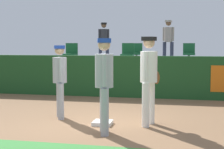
% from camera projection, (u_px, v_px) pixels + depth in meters
% --- Properties ---
extents(ground_plane, '(60.00, 60.00, 0.00)m').
position_uv_depth(ground_plane, '(92.00, 126.00, 7.21)').
color(ground_plane, '#846042').
extents(first_base, '(0.40, 0.40, 0.08)m').
position_uv_depth(first_base, '(103.00, 123.00, 7.28)').
color(first_base, white).
rests_on(first_base, ground_plane).
extents(player_fielder_home, '(0.46, 0.55, 1.89)m').
position_uv_depth(player_fielder_home, '(149.00, 75.00, 7.15)').
color(player_fielder_home, white).
rests_on(player_fielder_home, ground_plane).
extents(player_runner_visitor, '(0.43, 0.50, 1.84)m').
position_uv_depth(player_runner_visitor, '(104.00, 79.00, 6.48)').
color(player_runner_visitor, '#9EA3AD').
rests_on(player_runner_visitor, ground_plane).
extents(player_coach_visitor, '(0.43, 0.44, 1.70)m').
position_uv_depth(player_coach_visitor, '(60.00, 76.00, 7.86)').
color(player_coach_visitor, '#9EA3AD').
rests_on(player_coach_visitor, ground_plane).
extents(field_wall, '(18.00, 0.26, 1.35)m').
position_uv_depth(field_wall, '(124.00, 76.00, 11.04)').
color(field_wall, '#19471E').
rests_on(field_wall, ground_plane).
extents(bleacher_platform, '(18.00, 4.80, 0.93)m').
position_uv_depth(bleacher_platform, '(134.00, 76.00, 13.56)').
color(bleacher_platform, '#59595E').
rests_on(bleacher_platform, ground_plane).
extents(seat_front_left, '(0.47, 0.44, 0.84)m').
position_uv_depth(seat_front_left, '(71.00, 53.00, 12.84)').
color(seat_front_left, '#4C4C51').
rests_on(seat_front_left, bleacher_platform).
extents(seat_front_center, '(0.45, 0.44, 0.84)m').
position_uv_depth(seat_front_center, '(128.00, 53.00, 12.40)').
color(seat_front_center, '#4C4C51').
rests_on(seat_front_center, bleacher_platform).
extents(seat_back_right, '(0.47, 0.44, 0.84)m').
position_uv_depth(seat_back_right, '(189.00, 52.00, 13.70)').
color(seat_back_right, '#4C4C51').
rests_on(seat_back_right, bleacher_platform).
extents(seat_back_center, '(0.44, 0.44, 0.84)m').
position_uv_depth(seat_back_center, '(137.00, 52.00, 14.13)').
color(seat_back_center, '#4C4C51').
rests_on(seat_back_center, bleacher_platform).
extents(spectator_hooded, '(0.50, 0.42, 1.81)m').
position_uv_depth(spectator_hooded, '(168.00, 38.00, 14.48)').
color(spectator_hooded, '#33384C').
rests_on(spectator_hooded, bleacher_platform).
extents(spectator_capped, '(0.47, 0.42, 1.74)m').
position_uv_depth(spectator_capped, '(104.00, 39.00, 14.94)').
color(spectator_capped, '#33384C').
rests_on(spectator_capped, bleacher_platform).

